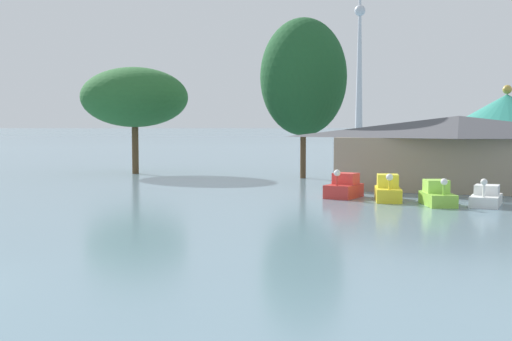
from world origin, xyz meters
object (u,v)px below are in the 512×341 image
Objects in this scene: pedal_boat_lime at (437,195)px; shoreline_tree_mid at (303,77)px; green_roof_pavilion at (506,132)px; shoreline_tree_tall_left at (135,97)px; pedal_boat_yellow at (388,190)px; pedal_boat_white at (486,197)px; pedal_boat_red at (344,188)px; distant_broadcast_tower at (360,30)px; boathouse at (458,151)px.

shoreline_tree_mid reaches higher than pedal_boat_lime.
green_roof_pavilion is 1.17× the size of shoreline_tree_tall_left.
pedal_boat_yellow reaches higher than pedal_boat_white.
shoreline_tree_mid reaches higher than pedal_boat_red.
pedal_boat_lime is 0.33× the size of shoreline_tree_tall_left.
pedal_boat_red is 0.90× the size of pedal_boat_lime.
shoreline_tree_tall_left is 0.06× the size of distant_broadcast_tower.
green_roof_pavilion reaches higher than pedal_boat_yellow.
pedal_boat_yellow is 0.02× the size of distant_broadcast_tower.
shoreline_tree_mid is at bearing -130.01° from pedal_boat_white.
pedal_boat_red is 0.17× the size of boathouse.
boathouse is at bearing -28.74° from shoreline_tree_mid.
shoreline_tree_tall_left is at bearing 179.25° from shoreline_tree_mid.
distant_broadcast_tower is (-58.86, 356.95, 60.25)m from pedal_boat_yellow.
pedal_boat_white is at bearing -27.20° from shoreline_tree_tall_left.
pedal_boat_yellow is 28.41m from shoreline_tree_tall_left.
pedal_boat_yellow is 1.01× the size of pedal_boat_lime.
boathouse is 1.78× the size of shoreline_tree_tall_left.
pedal_boat_white is at bearing -95.94° from green_roof_pavilion.
pedal_boat_lime is at bearing -103.57° from green_roof_pavilion.
pedal_boat_yellow is 0.34× the size of shoreline_tree_tall_left.
distant_broadcast_tower is (-50.42, 342.86, 52.67)m from shoreline_tree_mid.
distant_broadcast_tower is (-61.64, 358.26, 60.30)m from pedal_boat_lime.
pedal_boat_lime is 0.29× the size of green_roof_pavilion.
pedal_boat_yellow is 8.53m from boathouse.
distant_broadcast_tower is at bearing 98.37° from shoreline_tree_mid.
shoreline_tree_mid is at bearing -161.86° from pedal_boat_lime.
shoreline_tree_mid is at bearing -159.30° from pedal_boat_yellow.
distant_broadcast_tower reaches higher than green_roof_pavilion.
pedal_boat_white is 8.50m from boathouse.
boathouse reaches higher than pedal_boat_red.
shoreline_tree_mid is (-13.72, 14.73, 7.73)m from pedal_boat_white.
green_roof_pavilion reaches higher than pedal_boat_lime.
green_roof_pavilion reaches higher than boathouse.
boathouse is 1.53× the size of green_roof_pavilion.
pedal_boat_white is 368.28m from distant_broadcast_tower.
shoreline_tree_mid is (-11.23, 15.40, 7.63)m from pedal_boat_lime.
pedal_boat_red is at bearing -93.83° from pedal_boat_white.
green_roof_pavilion is at bearing 3.81° from shoreline_tree_tall_left.
pedal_boat_red is 25.75m from shoreline_tree_tall_left.
pedal_boat_yellow is 5.31m from pedal_boat_white.
boathouse reaches higher than pedal_boat_white.
shoreline_tree_tall_left is at bearing -131.26° from pedal_boat_yellow.
boathouse is (3.68, 7.43, 1.98)m from pedal_boat_yellow.
pedal_boat_white is at bearing 72.81° from pedal_boat_yellow.
pedal_boat_yellow is (2.67, -0.88, 0.01)m from pedal_boat_red.
pedal_boat_yellow is 18.07m from green_roof_pavilion.
green_roof_pavilion is at bearing -79.05° from distant_broadcast_tower.
distant_broadcast_tower is at bearing -159.22° from pedal_boat_red.
distant_broadcast_tower reaches higher than shoreline_tree_tall_left.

